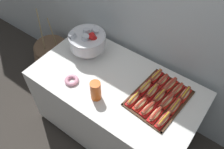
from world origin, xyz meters
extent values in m
plane|color=#38332D|center=(0.00, 0.00, 0.00)|extent=(10.00, 10.00, 0.00)
cube|color=#B2BCC1|center=(0.00, 0.53, 1.30)|extent=(6.00, 0.10, 2.60)
cube|color=white|center=(0.00, 0.00, 0.42)|extent=(1.56, 0.85, 0.76)
cylinder|color=black|center=(-0.67, -0.31, 0.02)|extent=(0.05, 0.05, 0.04)
cylinder|color=black|center=(-0.67, 0.31, 0.02)|extent=(0.05, 0.05, 0.04)
cylinder|color=black|center=(0.67, 0.31, 0.02)|extent=(0.05, 0.05, 0.04)
cylinder|color=brown|center=(-1.15, 0.21, 0.24)|extent=(0.38, 0.38, 0.48)
torus|color=brown|center=(-1.15, 0.21, 0.04)|extent=(0.48, 0.48, 0.07)
torus|color=brown|center=(-1.15, 0.21, 0.12)|extent=(0.51, 0.51, 0.07)
torus|color=brown|center=(-1.15, 0.21, 0.20)|extent=(0.50, 0.50, 0.07)
torus|color=brown|center=(-1.15, 0.21, 0.28)|extent=(0.47, 0.47, 0.07)
torus|color=brown|center=(-1.15, 0.21, 0.36)|extent=(0.45, 0.45, 0.07)
torus|color=brown|center=(-1.15, 0.21, 0.44)|extent=(0.42, 0.42, 0.07)
cylinder|color=#937F56|center=(-1.10, 0.25, 0.67)|extent=(0.05, 0.02, 0.39)
cylinder|color=#937F56|center=(-1.15, 0.14, 0.75)|extent=(0.02, 0.05, 0.55)
cube|color=#472B19|center=(0.40, 0.07, 0.80)|extent=(0.45, 0.56, 0.01)
cube|color=#472B19|center=(0.38, -0.18, 0.81)|extent=(0.40, 0.05, 0.01)
cube|color=#472B19|center=(0.42, 0.33, 0.81)|extent=(0.40, 0.05, 0.01)
cube|color=#472B19|center=(0.20, 0.09, 0.81)|extent=(0.06, 0.52, 0.01)
cube|color=#472B19|center=(0.59, 0.05, 0.81)|extent=(0.06, 0.52, 0.01)
cube|color=red|center=(0.23, -0.08, 0.81)|extent=(0.07, 0.17, 0.02)
ellipsoid|color=beige|center=(0.23, -0.08, 0.84)|extent=(0.06, 0.16, 0.04)
cylinder|color=#9E4C38|center=(0.23, -0.08, 0.85)|extent=(0.04, 0.16, 0.03)
cylinder|color=yellow|center=(0.23, -0.08, 0.86)|extent=(0.02, 0.13, 0.01)
cube|color=red|center=(0.31, -0.09, 0.81)|extent=(0.08, 0.16, 0.02)
ellipsoid|color=beige|center=(0.31, -0.09, 0.84)|extent=(0.07, 0.15, 0.04)
cylinder|color=#9E4C38|center=(0.31, -0.09, 0.85)|extent=(0.04, 0.14, 0.03)
cylinder|color=red|center=(0.31, -0.09, 0.86)|extent=(0.02, 0.11, 0.01)
cube|color=red|center=(0.38, -0.09, 0.81)|extent=(0.09, 0.16, 0.02)
ellipsoid|color=beige|center=(0.38, -0.09, 0.84)|extent=(0.07, 0.15, 0.04)
cylinder|color=brown|center=(0.38, -0.09, 0.85)|extent=(0.05, 0.15, 0.03)
cylinder|color=red|center=(0.38, -0.09, 0.86)|extent=(0.02, 0.12, 0.01)
cube|color=red|center=(0.46, -0.10, 0.81)|extent=(0.07, 0.18, 0.02)
ellipsoid|color=#E0BC7F|center=(0.46, -0.10, 0.84)|extent=(0.06, 0.16, 0.04)
cylinder|color=#9E4C38|center=(0.46, -0.10, 0.85)|extent=(0.04, 0.15, 0.03)
cylinder|color=red|center=(0.46, -0.10, 0.86)|extent=(0.02, 0.13, 0.01)
cube|color=red|center=(0.53, -0.11, 0.81)|extent=(0.07, 0.18, 0.02)
ellipsoid|color=#E0BC7F|center=(0.53, -0.11, 0.84)|extent=(0.06, 0.17, 0.04)
cylinder|color=brown|center=(0.53, -0.11, 0.85)|extent=(0.05, 0.16, 0.03)
cylinder|color=yellow|center=(0.53, -0.11, 0.86)|extent=(0.02, 0.14, 0.01)
cube|color=#B21414|center=(0.25, 0.08, 0.81)|extent=(0.08, 0.18, 0.02)
ellipsoid|color=#E0BC7F|center=(0.25, 0.08, 0.84)|extent=(0.06, 0.17, 0.04)
cylinder|color=#A8563D|center=(0.25, 0.08, 0.85)|extent=(0.04, 0.16, 0.03)
cylinder|color=yellow|center=(0.25, 0.08, 0.86)|extent=(0.02, 0.14, 0.01)
cube|color=#B21414|center=(0.32, 0.08, 0.81)|extent=(0.07, 0.17, 0.02)
ellipsoid|color=beige|center=(0.32, 0.08, 0.84)|extent=(0.06, 0.16, 0.04)
cylinder|color=#A8563D|center=(0.32, 0.08, 0.85)|extent=(0.04, 0.15, 0.03)
cylinder|color=yellow|center=(0.32, 0.08, 0.87)|extent=(0.01, 0.13, 0.01)
cube|color=#B21414|center=(0.40, 0.07, 0.81)|extent=(0.08, 0.18, 0.02)
ellipsoid|color=#E0BC7F|center=(0.40, 0.07, 0.84)|extent=(0.06, 0.17, 0.04)
cylinder|color=brown|center=(0.40, 0.07, 0.85)|extent=(0.05, 0.15, 0.03)
cylinder|color=yellow|center=(0.40, 0.07, 0.87)|extent=(0.02, 0.13, 0.01)
cube|color=red|center=(0.47, 0.07, 0.81)|extent=(0.09, 0.19, 0.02)
ellipsoid|color=beige|center=(0.47, 0.07, 0.84)|extent=(0.08, 0.17, 0.04)
cylinder|color=#9E4C38|center=(0.47, 0.07, 0.85)|extent=(0.05, 0.17, 0.03)
cylinder|color=red|center=(0.47, 0.07, 0.86)|extent=(0.03, 0.14, 0.01)
cube|color=red|center=(0.55, 0.06, 0.81)|extent=(0.07, 0.19, 0.02)
ellipsoid|color=#E0BC7F|center=(0.55, 0.06, 0.83)|extent=(0.05, 0.17, 0.04)
cylinder|color=#9E4C38|center=(0.55, 0.06, 0.85)|extent=(0.04, 0.16, 0.03)
cylinder|color=yellow|center=(0.55, 0.06, 0.86)|extent=(0.01, 0.13, 0.01)
cube|color=#B21414|center=(0.26, 0.25, 0.81)|extent=(0.08, 0.18, 0.02)
ellipsoid|color=#E0BC7F|center=(0.26, 0.25, 0.84)|extent=(0.06, 0.17, 0.04)
cylinder|color=brown|center=(0.26, 0.25, 0.85)|extent=(0.05, 0.16, 0.03)
cylinder|color=yellow|center=(0.26, 0.25, 0.86)|extent=(0.02, 0.13, 0.01)
cube|color=red|center=(0.34, 0.24, 0.81)|extent=(0.07, 0.16, 0.02)
ellipsoid|color=#E0BC7F|center=(0.34, 0.24, 0.84)|extent=(0.06, 0.15, 0.04)
cylinder|color=#9E4C38|center=(0.34, 0.24, 0.85)|extent=(0.04, 0.14, 0.03)
cylinder|color=red|center=(0.34, 0.24, 0.86)|extent=(0.02, 0.12, 0.01)
cube|color=red|center=(0.41, 0.24, 0.81)|extent=(0.09, 0.19, 0.02)
ellipsoid|color=#E0BC7F|center=(0.41, 0.24, 0.84)|extent=(0.07, 0.17, 0.04)
cylinder|color=#9E4C38|center=(0.41, 0.24, 0.85)|extent=(0.06, 0.17, 0.03)
cylinder|color=red|center=(0.41, 0.24, 0.86)|extent=(0.03, 0.14, 0.01)
cube|color=#B21414|center=(0.49, 0.23, 0.81)|extent=(0.08, 0.17, 0.02)
ellipsoid|color=tan|center=(0.49, 0.23, 0.83)|extent=(0.07, 0.16, 0.04)
cylinder|color=#A8563D|center=(0.49, 0.23, 0.85)|extent=(0.05, 0.15, 0.03)
cylinder|color=red|center=(0.49, 0.23, 0.86)|extent=(0.02, 0.12, 0.01)
cube|color=red|center=(0.56, 0.22, 0.81)|extent=(0.07, 0.16, 0.02)
ellipsoid|color=beige|center=(0.56, 0.22, 0.84)|extent=(0.06, 0.15, 0.04)
cylinder|color=brown|center=(0.56, 0.22, 0.85)|extent=(0.04, 0.15, 0.03)
cylinder|color=yellow|center=(0.56, 0.22, 0.86)|extent=(0.01, 0.13, 0.01)
cylinder|color=silver|center=(-0.45, 0.15, 0.81)|extent=(0.20, 0.20, 0.02)
cone|color=silver|center=(-0.45, 0.15, 0.85)|extent=(0.07, 0.07, 0.08)
cylinder|color=silver|center=(-0.45, 0.15, 0.95)|extent=(0.35, 0.35, 0.12)
torus|color=silver|center=(-0.45, 0.15, 1.02)|extent=(0.36, 0.36, 0.02)
cylinder|color=red|center=(-0.37, 0.16, 1.00)|extent=(0.10, 0.11, 0.15)
cylinder|color=#B7BCC6|center=(-0.43, 0.24, 1.00)|extent=(0.14, 0.10, 0.15)
cylinder|color=#B7BCC6|center=(-0.47, 0.17, 1.00)|extent=(0.10, 0.11, 0.14)
cylinder|color=#B7BCC6|center=(-0.53, 0.06, 1.00)|extent=(0.11, 0.12, 0.14)
cylinder|color=#B7BCC6|center=(-0.43, 0.10, 1.00)|extent=(0.11, 0.10, 0.14)
cylinder|color=#EA5B19|center=(-0.04, -0.23, 0.86)|extent=(0.09, 0.09, 0.13)
cylinder|color=#EA5B19|center=(-0.04, -0.23, 0.88)|extent=(0.09, 0.09, 0.13)
cylinder|color=#EA5B19|center=(-0.04, -0.23, 0.91)|extent=(0.09, 0.09, 0.13)
cylinder|color=#EA5B19|center=(-0.04, -0.23, 0.93)|extent=(0.09, 0.09, 0.13)
torus|color=pink|center=(-0.33, -0.23, 0.82)|extent=(0.13, 0.13, 0.04)
camera|label=1|loc=(0.76, -1.09, 2.47)|focal=38.01mm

